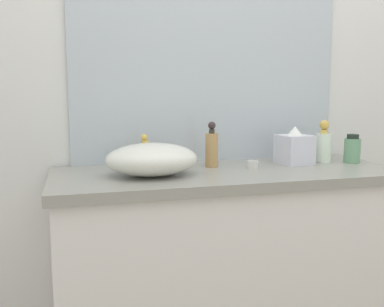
{
  "coord_description": "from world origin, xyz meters",
  "views": [
    {
      "loc": [
        -0.67,
        -1.28,
        1.21
      ],
      "look_at": [
        -0.21,
        0.39,
        0.97
      ],
      "focal_mm": 40.51,
      "sensor_mm": 36.0,
      "label": 1
    }
  ],
  "objects_px": {
    "sink_basin": "(152,159)",
    "lotion_bottle": "(352,149)",
    "perfume_bottle": "(212,148)",
    "candle_jar": "(253,164)",
    "soap_dispenser": "(324,145)",
    "tissue_box": "(294,148)"
  },
  "relations": [
    {
      "from": "tissue_box",
      "to": "lotion_bottle",
      "type": "bearing_deg",
      "value": -7.22
    },
    {
      "from": "soap_dispenser",
      "to": "lotion_bottle",
      "type": "relative_size",
      "value": 1.48
    },
    {
      "from": "lotion_bottle",
      "to": "tissue_box",
      "type": "distance_m",
      "value": 0.28
    },
    {
      "from": "soap_dispenser",
      "to": "candle_jar",
      "type": "relative_size",
      "value": 4.01
    },
    {
      "from": "soap_dispenser",
      "to": "lotion_bottle",
      "type": "xyz_separation_m",
      "value": [
        0.12,
        -0.05,
        -0.02
      ]
    },
    {
      "from": "sink_basin",
      "to": "lotion_bottle",
      "type": "height_order",
      "value": "lotion_bottle"
    },
    {
      "from": "tissue_box",
      "to": "sink_basin",
      "type": "bearing_deg",
      "value": -170.89
    },
    {
      "from": "lotion_bottle",
      "to": "candle_jar",
      "type": "height_order",
      "value": "lotion_bottle"
    },
    {
      "from": "sink_basin",
      "to": "perfume_bottle",
      "type": "xyz_separation_m",
      "value": [
        0.29,
        0.13,
        0.02
      ]
    },
    {
      "from": "lotion_bottle",
      "to": "perfume_bottle",
      "type": "bearing_deg",
      "value": 174.89
    },
    {
      "from": "soap_dispenser",
      "to": "lotion_bottle",
      "type": "distance_m",
      "value": 0.13
    },
    {
      "from": "candle_jar",
      "to": "sink_basin",
      "type": "bearing_deg",
      "value": -173.37
    },
    {
      "from": "lotion_bottle",
      "to": "candle_jar",
      "type": "bearing_deg",
      "value": -177.65
    },
    {
      "from": "sink_basin",
      "to": "candle_jar",
      "type": "xyz_separation_m",
      "value": [
        0.45,
        0.05,
        -0.05
      ]
    },
    {
      "from": "lotion_bottle",
      "to": "candle_jar",
      "type": "xyz_separation_m",
      "value": [
        -0.51,
        -0.02,
        -0.05
      ]
    },
    {
      "from": "tissue_box",
      "to": "candle_jar",
      "type": "relative_size",
      "value": 3.53
    },
    {
      "from": "sink_basin",
      "to": "perfume_bottle",
      "type": "height_order",
      "value": "perfume_bottle"
    },
    {
      "from": "perfume_bottle",
      "to": "tissue_box",
      "type": "height_order",
      "value": "perfume_bottle"
    },
    {
      "from": "sink_basin",
      "to": "lotion_bottle",
      "type": "bearing_deg",
      "value": 4.37
    },
    {
      "from": "sink_basin",
      "to": "perfume_bottle",
      "type": "relative_size",
      "value": 1.82
    },
    {
      "from": "candle_jar",
      "to": "soap_dispenser",
      "type": "bearing_deg",
      "value": 10.39
    },
    {
      "from": "tissue_box",
      "to": "candle_jar",
      "type": "bearing_deg",
      "value": -166.11
    }
  ]
}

